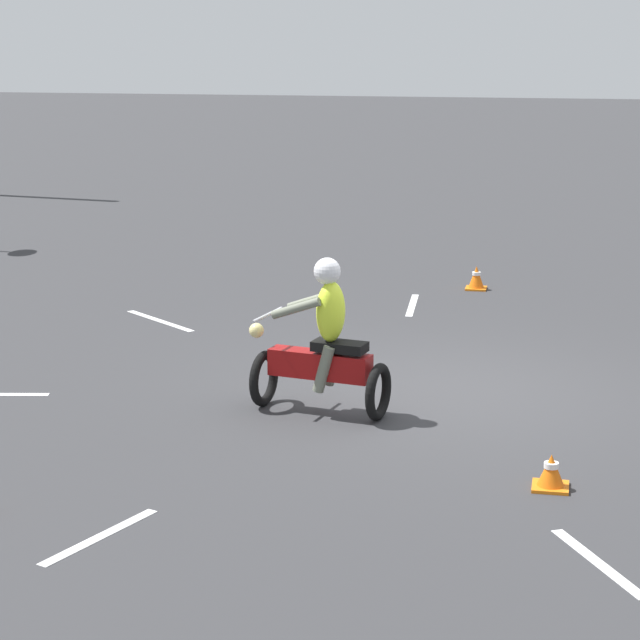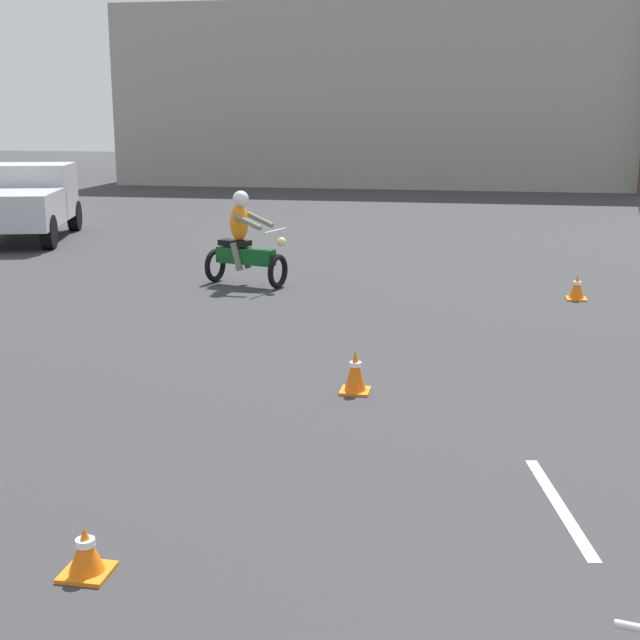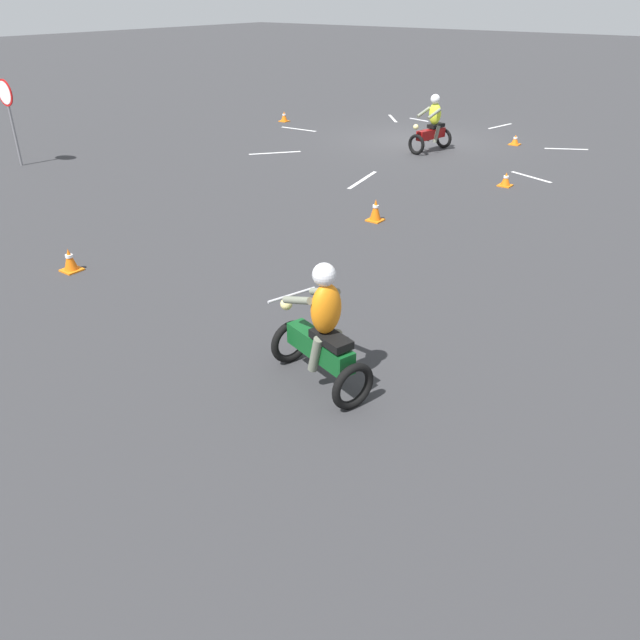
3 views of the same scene
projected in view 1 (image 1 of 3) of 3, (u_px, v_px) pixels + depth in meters
ground_plane at (442, 391)px, 13.89m from camera, size 120.00×120.00×0.00m
motorcycle_rider_foreground at (323, 346)px, 12.92m from camera, size 0.89×1.55×1.66m
traffic_cone_near_right at (551, 472)px, 10.91m from camera, size 0.32×0.32×0.31m
traffic_cone_mid_left at (476, 278)px, 19.22m from camera, size 0.32×0.32×0.37m
lane_stripe_e at (412, 305)px, 18.15m from camera, size 1.48×0.20×0.01m
lane_stripe_ne at (160, 321)px, 17.18m from camera, size 1.08×1.30×0.01m
lane_stripe_w at (100, 536)px, 9.90m from camera, size 1.26×0.55×0.01m
lane_stripe_sw at (598, 562)px, 9.42m from camera, size 1.19×0.73×0.01m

